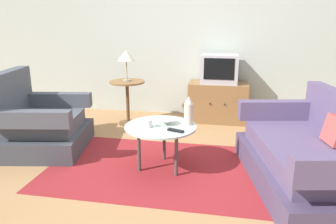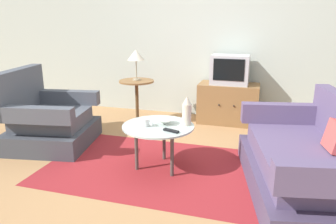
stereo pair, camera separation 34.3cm
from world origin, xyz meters
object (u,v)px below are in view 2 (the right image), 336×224
Objects in this scene: couch at (310,164)px; bowl at (165,122)px; television at (230,70)px; mug at (146,123)px; armchair at (47,121)px; side_table at (137,93)px; coffee_table at (158,130)px; vase at (187,111)px; tv_remote_dark at (171,131)px; tv_stand at (228,103)px; table_lamp at (136,56)px.

bowl is (-1.39, 0.15, 0.22)m from couch.
mug is (-0.63, -1.86, -0.29)m from television.
side_table is at bearing 136.83° from armchair.
armchair is 1.48m from mug.
coffee_table is at bearing -60.22° from side_table.
vase is 0.43m from mug.
tv_remote_dark is at bearing -38.42° from coffee_table.
mug is at bearing -108.61° from television.
couch reaches higher than mug.
side_table is at bearing -162.29° from tv_stand.
table_lamp reaches higher than armchair.
table_lamp reaches higher than side_table.
tv_remote_dark is (0.12, -0.20, -0.02)m from bowl.
tv_remote_dark is at bearing -57.68° from table_lamp.
side_table is 1.39m from tv_stand.
tv_stand is 1.98m from tv_remote_dark.
vase is (0.27, 0.10, 0.19)m from coffee_table.
table_lamp is 2.63× the size of tv_remote_dark.
vase is at bearing -50.46° from table_lamp.
coffee_table is 1.88m from tv_stand.
coffee_table is at bearing -106.17° from tv_stand.
television is at bearing 117.27° from armchair.
tv_stand reaches higher than bowl.
side_table is 1.60m from mug.
bowl is at bearing 45.53° from coffee_table.
bowl is at bearing 72.48° from couch.
tv_remote_dark is (0.97, -1.54, -0.53)m from table_lamp.
couch is 1.28m from tv_remote_dark.
television is at bearing 75.09° from bowl.
coffee_table is 1.59m from side_table.
tv_stand reaches higher than mug.
couch is at bearing -3.57° from coffee_table.
armchair is at bearing -123.48° from side_table.
side_table is (0.74, 1.13, 0.17)m from armchair.
mug is at bearing -148.36° from coffee_table.
couch reaches higher than bowl.
couch is 2.04× the size of tv_stand.
bowl is (0.85, -1.32, 0.03)m from side_table.
couch is 4.05× the size of table_lamp.
table_lamp is 3.81× the size of mug.
vase is (1.06, -1.28, 0.15)m from side_table.
coffee_table is 1.13× the size of side_table.
tv_remote_dark is (0.18, -0.14, 0.06)m from coffee_table.
bowl reaches higher than coffee_table.
armchair reaches higher than mug.
table_lamp reaches higher than bowl.
television reaches higher than side_table.
side_table reaches higher than coffee_table.
vase is at bearing -98.27° from television.
armchair is 1.77m from tv_remote_dark.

